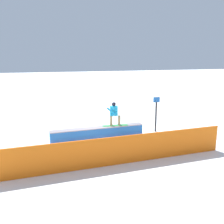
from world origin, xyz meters
TOP-DOWN VIEW (x-y plane):
  - ground_plane at (0.00, 0.00)m, footprint 120.00×120.00m
  - grind_box at (0.00, 0.00)m, footprint 5.18×0.63m
  - snowboarder at (-0.94, -0.03)m, footprint 1.44×0.45m
  - safety_fence at (0.00, 3.52)m, footprint 9.92×0.32m
  - trail_marker at (-3.61, -0.23)m, footprint 0.40×0.10m

SIDE VIEW (x-z plane):
  - ground_plane at x=0.00m, z-range 0.00..0.00m
  - grind_box at x=0.00m, z-range -0.03..0.60m
  - safety_fence at x=0.00m, z-range 0.00..1.22m
  - trail_marker at x=-3.61m, z-range 0.07..2.15m
  - snowboarder at x=-0.94m, z-range 0.68..2.02m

